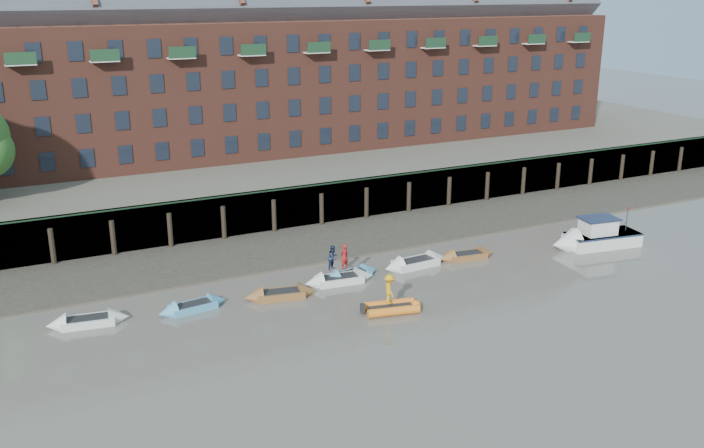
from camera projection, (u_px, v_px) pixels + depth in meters
ground at (453, 342)px, 39.85m from camera, size 220.00×220.00×0.00m
foreshore at (318, 243)px, 55.22m from camera, size 110.00×8.00×0.50m
mud_band at (337, 257)px, 52.32m from camera, size 110.00×1.60×0.10m
river_wall at (295, 207)px, 58.47m from camera, size 110.00×1.23×3.30m
bank_terrace at (241, 170)px, 70.10m from camera, size 110.00×28.00×3.20m
apartment_terrace at (231, 48)px, 67.53m from camera, size 80.60×15.56×20.98m
rowboat_0 at (88, 321)px, 41.75m from camera, size 4.59×1.90×1.29m
rowboat_1 at (193, 307)px, 43.67m from camera, size 4.29×1.70×1.21m
rowboat_2 at (281, 294)px, 45.39m from camera, size 4.61×2.10×1.29m
rowboat_3 at (339, 280)px, 47.66m from camera, size 4.73×1.84×1.34m
rowboat_4 at (351, 275)px, 48.47m from camera, size 4.21×1.62×1.19m
rowboat_5 at (416, 263)px, 50.49m from camera, size 4.96×1.69×1.42m
rowboat_6 at (467, 256)px, 51.93m from camera, size 4.37×1.75×1.23m
rib_tender at (393, 307)px, 43.49m from camera, size 3.48×2.19×0.59m
motor_launch at (589, 238)px, 53.99m from camera, size 7.09×3.20×2.82m
person_rower_a at (344, 257)px, 47.31m from camera, size 0.70×0.55×1.71m
person_rower_b at (333, 257)px, 47.31m from camera, size 0.99×0.93×1.61m
person_rib_crew at (390, 289)px, 43.12m from camera, size 0.90×1.26×1.77m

